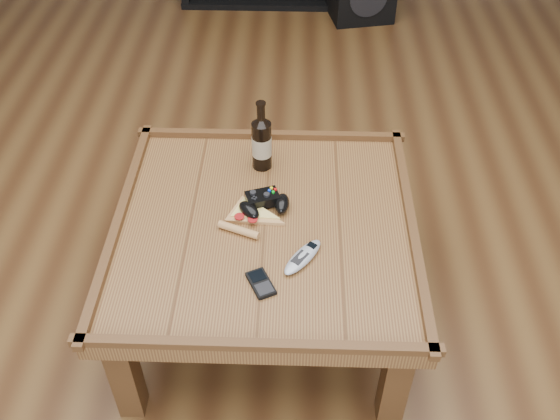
{
  "coord_description": "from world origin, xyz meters",
  "views": [
    {
      "loc": [
        0.1,
        -1.48,
        1.9
      ],
      "look_at": [
        0.05,
        -0.0,
        0.52
      ],
      "focal_mm": 40.0,
      "sensor_mm": 36.0,
      "label": 1
    }
  ],
  "objects_px": {
    "game_controller": "(264,203)",
    "pizza_slice": "(249,215)",
    "beer_bottle": "(262,142)",
    "remote_control": "(303,257)",
    "coffee_table": "(265,237)",
    "smartphone": "(261,283)"
  },
  "relations": [
    {
      "from": "game_controller",
      "to": "remote_control",
      "type": "xyz_separation_m",
      "value": [
        0.13,
        -0.23,
        -0.01
      ]
    },
    {
      "from": "pizza_slice",
      "to": "remote_control",
      "type": "bearing_deg",
      "value": -24.57
    },
    {
      "from": "beer_bottle",
      "to": "smartphone",
      "type": "xyz_separation_m",
      "value": [
        0.03,
        -0.57,
        -0.1
      ]
    },
    {
      "from": "beer_bottle",
      "to": "remote_control",
      "type": "height_order",
      "value": "beer_bottle"
    },
    {
      "from": "game_controller",
      "to": "remote_control",
      "type": "bearing_deg",
      "value": -79.09
    },
    {
      "from": "coffee_table",
      "to": "remote_control",
      "type": "height_order",
      "value": "remote_control"
    },
    {
      "from": "game_controller",
      "to": "pizza_slice",
      "type": "relative_size",
      "value": 0.63
    },
    {
      "from": "coffee_table",
      "to": "smartphone",
      "type": "height_order",
      "value": "coffee_table"
    },
    {
      "from": "coffee_table",
      "to": "beer_bottle",
      "type": "distance_m",
      "value": 0.35
    },
    {
      "from": "beer_bottle",
      "to": "game_controller",
      "type": "height_order",
      "value": "beer_bottle"
    },
    {
      "from": "coffee_table",
      "to": "game_controller",
      "type": "height_order",
      "value": "game_controller"
    },
    {
      "from": "beer_bottle",
      "to": "smartphone",
      "type": "distance_m",
      "value": 0.58
    },
    {
      "from": "coffee_table",
      "to": "smartphone",
      "type": "bearing_deg",
      "value": -89.63
    },
    {
      "from": "remote_control",
      "to": "beer_bottle",
      "type": "bearing_deg",
      "value": 143.02
    },
    {
      "from": "game_controller",
      "to": "remote_control",
      "type": "relative_size",
      "value": 1.03
    },
    {
      "from": "beer_bottle",
      "to": "pizza_slice",
      "type": "relative_size",
      "value": 0.93
    },
    {
      "from": "beer_bottle",
      "to": "pizza_slice",
      "type": "xyz_separation_m",
      "value": [
        -0.03,
        -0.27,
        -0.1
      ]
    },
    {
      "from": "pizza_slice",
      "to": "coffee_table",
      "type": "bearing_deg",
      "value": -11.0
    },
    {
      "from": "coffee_table",
      "to": "pizza_slice",
      "type": "bearing_deg",
      "value": 147.25
    },
    {
      "from": "coffee_table",
      "to": "remote_control",
      "type": "relative_size",
      "value": 5.73
    },
    {
      "from": "beer_bottle",
      "to": "remote_control",
      "type": "xyz_separation_m",
      "value": [
        0.15,
        -0.46,
        -0.1
      ]
    },
    {
      "from": "game_controller",
      "to": "pizza_slice",
      "type": "bearing_deg",
      "value": -156.07
    }
  ]
}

